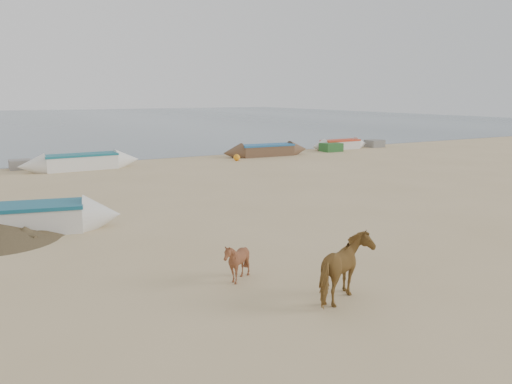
% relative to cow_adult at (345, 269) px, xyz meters
% --- Properties ---
extents(ground, '(140.00, 140.00, 0.00)m').
position_rel_cow_adult_xyz_m(ground, '(1.75, 3.03, -0.71)').
color(ground, tan).
rests_on(ground, ground).
extents(sea, '(160.00, 160.00, 0.00)m').
position_rel_cow_adult_xyz_m(sea, '(1.75, 85.03, -0.70)').
color(sea, slate).
rests_on(sea, ground).
extents(cow_adult, '(1.84, 1.48, 1.42)m').
position_rel_cow_adult_xyz_m(cow_adult, '(0.00, 0.00, 0.00)').
color(cow_adult, brown).
rests_on(cow_adult, ground).
extents(calf_front, '(0.98, 0.90, 0.99)m').
position_rel_cow_adult_xyz_m(calf_front, '(-1.51, 2.11, -0.22)').
color(calf_front, brown).
rests_on(calf_front, ground).
extents(near_canoe, '(5.78, 2.65, 0.90)m').
position_rel_cow_adult_xyz_m(near_canoe, '(-5.32, 9.23, -0.26)').
color(near_canoe, silver).
rests_on(near_canoe, ground).
extents(debris_pile, '(3.57, 3.57, 0.50)m').
position_rel_cow_adult_xyz_m(debris_pile, '(-6.24, 8.70, -0.46)').
color(debris_pile, brown).
rests_on(debris_pile, ground).
extents(waterline_canoes, '(50.47, 4.07, 0.93)m').
position_rel_cow_adult_xyz_m(waterline_canoes, '(-3.90, 23.31, -0.29)').
color(waterline_canoes, brown).
rests_on(waterline_canoes, ground).
extents(beach_clutter, '(42.83, 4.64, 0.64)m').
position_rel_cow_adult_xyz_m(beach_clutter, '(5.70, 22.83, -0.41)').
color(beach_clutter, '#2F6935').
rests_on(beach_clutter, ground).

